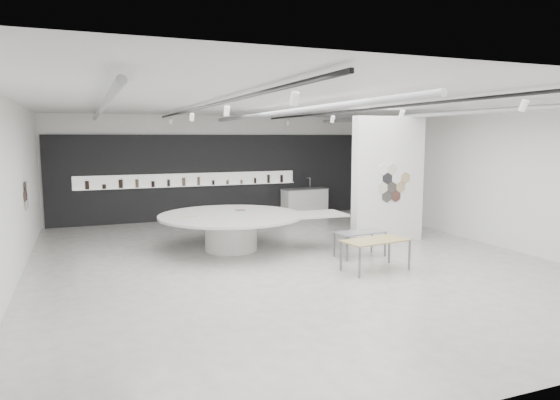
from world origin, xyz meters
name	(u,v)px	position (x,y,z in m)	size (l,w,h in m)	color
room	(285,176)	(-0.09, 0.00, 2.07)	(12.02, 14.02, 3.82)	#BAB7B0
back_wall_display	(215,177)	(-0.08, 6.93, 1.54)	(11.80, 0.27, 3.10)	black
partition_column	(388,180)	(3.50, 1.00, 1.80)	(2.20, 0.38, 3.60)	white
display_island	(234,227)	(-0.94, 1.55, 0.64)	(5.00, 4.02, 0.98)	white
sample_table_wood	(376,242)	(1.47, -1.60, 0.66)	(1.60, 0.95, 0.71)	tan
sample_table_stone	(360,234)	(1.83, -0.32, 0.59)	(1.30, 0.75, 0.64)	slate
kitchen_counter	(305,201)	(3.39, 6.54, 0.51)	(1.86, 0.86, 1.42)	white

